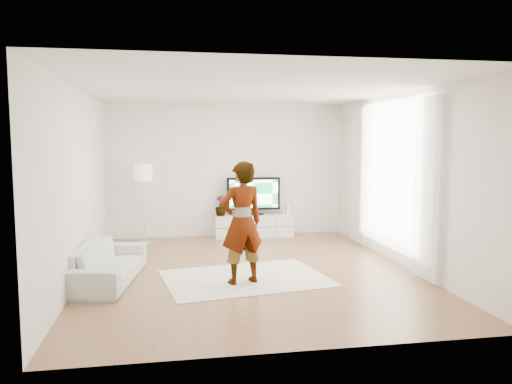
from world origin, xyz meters
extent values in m
plane|color=#A4704A|center=(0.00, 0.00, 0.00)|extent=(6.00, 6.00, 0.00)
plane|color=white|center=(0.00, 0.00, 2.80)|extent=(6.00, 6.00, 0.00)
cube|color=white|center=(-2.50, 0.00, 1.40)|extent=(0.02, 6.00, 2.80)
cube|color=white|center=(2.50, 0.00, 1.40)|extent=(0.02, 6.00, 2.80)
cube|color=white|center=(0.00, 3.00, 1.40)|extent=(5.00, 0.02, 2.80)
cube|color=white|center=(0.00, -3.00, 1.40)|extent=(5.00, 0.02, 2.80)
cube|color=white|center=(2.48, 0.30, 1.45)|extent=(0.01, 2.60, 2.50)
cube|color=white|center=(2.40, -1.00, 1.35)|extent=(0.04, 0.70, 2.60)
cube|color=white|center=(2.40, 1.60, 1.35)|extent=(0.04, 0.70, 2.60)
cube|color=silver|center=(0.54, 2.77, 0.23)|extent=(1.65, 0.46, 0.46)
cube|color=black|center=(0.54, 2.53, 0.23)|extent=(1.60, 0.00, 0.01)
cube|color=black|center=(0.13, 2.53, 0.23)|extent=(0.01, 0.00, 0.41)
cube|color=black|center=(0.95, 2.53, 0.23)|extent=(0.01, 0.00, 0.41)
cube|color=black|center=(0.54, 2.79, 0.47)|extent=(0.40, 0.22, 0.02)
cube|color=black|center=(0.54, 2.79, 0.52)|extent=(0.08, 0.05, 0.08)
cube|color=black|center=(0.54, 2.79, 0.91)|extent=(1.13, 0.06, 0.69)
cube|color=#158637|center=(0.54, 2.76, 0.91)|extent=(1.03, 0.01, 0.59)
cube|color=white|center=(1.26, 2.77, 0.57)|extent=(0.08, 0.17, 0.22)
cube|color=#4CB2FF|center=(1.26, 2.68, 0.59)|extent=(0.01, 0.00, 0.12)
imported|color=#3F7238|center=(-0.16, 2.77, 0.67)|extent=(0.26, 0.26, 0.42)
cube|color=silver|center=(-0.12, -0.40, 0.01)|extent=(2.56, 2.02, 0.01)
imported|color=#334772|center=(-0.20, -0.63, 0.88)|extent=(0.72, 0.58, 1.73)
imported|color=silver|center=(-2.09, -0.23, 0.28)|extent=(1.02, 1.97, 0.55)
cylinder|color=silver|center=(-1.71, 2.53, 0.01)|extent=(0.27, 0.27, 0.02)
cylinder|color=silver|center=(-1.71, 2.53, 0.63)|extent=(0.03, 0.03, 1.21)
cylinder|color=white|center=(-1.71, 2.53, 1.40)|extent=(0.35, 0.35, 0.34)
camera|label=1|loc=(-1.19, -7.49, 2.04)|focal=35.00mm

